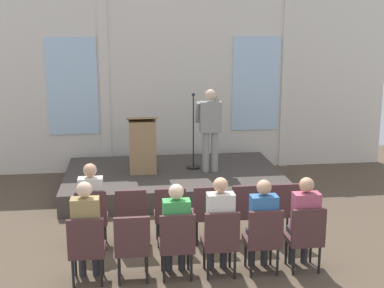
{
  "coord_description": "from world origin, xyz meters",
  "views": [
    {
      "loc": [
        -0.9,
        -6.82,
        3.35
      ],
      "look_at": [
        0.22,
        2.11,
        1.26
      ],
      "focal_mm": 49.55,
      "sensor_mm": 36.0,
      "label": 1
    }
  ],
  "objects": [
    {
      "name": "chair_r0_c5",
      "position": [
        1.46,
        0.74,
        0.53
      ],
      "size": [
        0.46,
        0.44,
        0.94
      ],
      "color": "black",
      "rests_on": "ground"
    },
    {
      "name": "lectern",
      "position": [
        -0.6,
        3.4,
        0.96
      ],
      "size": [
        0.6,
        0.48,
        1.16
      ],
      "color": "#93724C",
      "rests_on": "stage_platform"
    },
    {
      "name": "stage_platform",
      "position": [
        0.0,
        3.41,
        0.2
      ],
      "size": [
        4.29,
        2.7,
        0.41
      ],
      "primitive_type": "cube",
      "color": "#3F3833",
      "rests_on": "ground"
    },
    {
      "name": "chair_r1_c5",
      "position": [
        1.46,
        -0.37,
        0.53
      ],
      "size": [
        0.46,
        0.44,
        0.94
      ],
      "color": "black",
      "rests_on": "ground"
    },
    {
      "name": "chair_r1_c0",
      "position": [
        -1.46,
        -0.37,
        0.53
      ],
      "size": [
        0.46,
        0.44,
        0.94
      ],
      "color": "black",
      "rests_on": "ground"
    },
    {
      "name": "speaker",
      "position": [
        0.74,
        3.32,
        1.37
      ],
      "size": [
        0.51,
        0.69,
        1.66
      ],
      "color": "gray",
      "rests_on": "stage_platform"
    },
    {
      "name": "audience_r1_c4",
      "position": [
        0.87,
        -0.29,
        0.73
      ],
      "size": [
        0.36,
        0.39,
        1.32
      ],
      "color": "#2D2D33",
      "rests_on": "ground"
    },
    {
      "name": "mic_stand",
      "position": [
        0.44,
        3.59,
        0.74
      ],
      "size": [
        0.28,
        0.28,
        1.55
      ],
      "color": "black",
      "rests_on": "stage_platform"
    },
    {
      "name": "chair_r0_c2",
      "position": [
        -0.29,
        0.74,
        0.53
      ],
      "size": [
        0.46,
        0.44,
        0.94
      ],
      "color": "black",
      "rests_on": "ground"
    },
    {
      "name": "chair_r0_c0",
      "position": [
        -1.46,
        0.74,
        0.53
      ],
      "size": [
        0.46,
        0.44,
        0.94
      ],
      "color": "black",
      "rests_on": "ground"
    },
    {
      "name": "chair_r0_c4",
      "position": [
        0.87,
        0.74,
        0.53
      ],
      "size": [
        0.46,
        0.44,
        0.94
      ],
      "color": "black",
      "rests_on": "ground"
    },
    {
      "name": "audience_r1_c2",
      "position": [
        -0.29,
        -0.29,
        0.72
      ],
      "size": [
        0.36,
        0.39,
        1.3
      ],
      "color": "#2D2D33",
      "rests_on": "ground"
    },
    {
      "name": "chair_r1_c2",
      "position": [
        -0.29,
        -0.37,
        0.53
      ],
      "size": [
        0.46,
        0.44,
        0.94
      ],
      "color": "black",
      "rests_on": "ground"
    },
    {
      "name": "audience_r1_c3",
      "position": [
        0.29,
        -0.29,
        0.76
      ],
      "size": [
        0.36,
        0.39,
        1.37
      ],
      "color": "#2D2D33",
      "rests_on": "ground"
    },
    {
      "name": "audience_r1_c0",
      "position": [
        -1.46,
        -0.29,
        0.76
      ],
      "size": [
        0.36,
        0.39,
        1.38
      ],
      "color": "#2D2D33",
      "rests_on": "ground"
    },
    {
      "name": "audience_r0_c0",
      "position": [
        -1.46,
        0.82,
        0.73
      ],
      "size": [
        0.36,
        0.39,
        1.32
      ],
      "color": "#2D2D33",
      "rests_on": "ground"
    },
    {
      "name": "audience_r1_c5",
      "position": [
        1.46,
        -0.29,
        0.74
      ],
      "size": [
        0.36,
        0.39,
        1.33
      ],
      "color": "#2D2D33",
      "rests_on": "ground"
    },
    {
      "name": "chair_r0_c3",
      "position": [
        0.29,
        0.74,
        0.53
      ],
      "size": [
        0.46,
        0.44,
        0.94
      ],
      "color": "black",
      "rests_on": "ground"
    },
    {
      "name": "rear_partition",
      "position": [
        0.02,
        5.05,
        2.01
      ],
      "size": [
        10.3,
        0.14,
        4.03
      ],
      "color": "silver",
      "rests_on": "ground"
    },
    {
      "name": "chair_r1_c1",
      "position": [
        -0.87,
        -0.37,
        0.53
      ],
      "size": [
        0.46,
        0.44,
        0.94
      ],
      "color": "black",
      "rests_on": "ground"
    },
    {
      "name": "chair_r1_c4",
      "position": [
        0.87,
        -0.37,
        0.53
      ],
      "size": [
        0.46,
        0.44,
        0.94
      ],
      "color": "black",
      "rests_on": "ground"
    },
    {
      "name": "chair_r0_c1",
      "position": [
        -0.87,
        0.74,
        0.53
      ],
      "size": [
        0.46,
        0.44,
        0.94
      ],
      "color": "black",
      "rests_on": "ground"
    },
    {
      "name": "chair_r1_c3",
      "position": [
        0.29,
        -0.37,
        0.53
      ],
      "size": [
        0.46,
        0.44,
        0.94
      ],
      "color": "black",
      "rests_on": "ground"
    },
    {
      "name": "ground_plane",
      "position": [
        0.0,
        0.0,
        0.0
      ],
      "size": [
        13.39,
        13.39,
        0.0
      ],
      "primitive_type": "plane",
      "color": "brown"
    }
  ]
}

